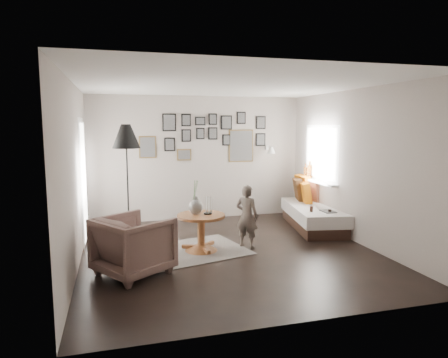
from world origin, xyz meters
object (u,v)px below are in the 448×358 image
object	(u,v)px
vase	(196,204)
daybed	(311,212)
armchair	(134,245)
magazine_basket	(127,259)
demijohn_large	(311,224)
demijohn_small	(329,226)
pedestal_table	(201,234)
child	(247,216)
floor_lamp	(126,141)

from	to	relation	value
vase	daybed	distance (m)	2.71
daybed	armchair	distance (m)	3.88
daybed	magazine_basket	size ratio (longest dim) A/B	4.78
demijohn_large	demijohn_small	world-z (taller)	demijohn_large
armchair	demijohn_small	size ratio (longest dim) A/B	1.80
pedestal_table	armchair	distance (m)	1.31
magazine_basket	child	bearing A→B (deg)	20.56
armchair	floor_lamp	xyz separation A→B (m)	(-0.01, 1.63, 1.33)
vase	magazine_basket	size ratio (longest dim) A/B	1.27
vase	floor_lamp	size ratio (longest dim) A/B	0.27
armchair	magazine_basket	bearing A→B (deg)	54.05
pedestal_table	demijohn_large	distance (m)	2.15
pedestal_table	demijohn_large	xyz separation A→B (m)	(2.12, 0.36, -0.07)
armchair	magazine_basket	size ratio (longest dim) A/B	2.06
daybed	child	size ratio (longest dim) A/B	1.96
daybed	child	xyz separation A→B (m)	(-1.66, -0.95, 0.23)
pedestal_table	child	bearing A→B (deg)	-0.47
pedestal_table	daybed	xyz separation A→B (m)	(2.42, 0.94, 0.01)
vase	floor_lamp	xyz separation A→B (m)	(-1.01, 0.88, 0.97)
magazine_basket	demijohn_large	distance (m)	3.47
pedestal_table	armchair	bearing A→B (deg)	-145.74
armchair	floor_lamp	bearing A→B (deg)	-34.17
magazine_basket	child	world-z (taller)	child
daybed	child	bearing A→B (deg)	-139.97
vase	daybed	world-z (taller)	vase
vase	demijohn_large	world-z (taller)	vase
demijohn_large	child	xyz separation A→B (m)	(-1.35, -0.37, 0.31)
demijohn_small	floor_lamp	bearing A→B (deg)	169.39
child	floor_lamp	bearing A→B (deg)	14.51
magazine_basket	armchair	bearing A→B (deg)	-1.51
floor_lamp	vase	bearing A→B (deg)	-41.09
vase	pedestal_table	bearing A→B (deg)	-14.04
child	armchair	bearing A→B (deg)	62.19
magazine_basket	floor_lamp	bearing A→B (deg)	86.90
demijohn_large	demijohn_small	bearing A→B (deg)	-21.53
daybed	demijohn_large	world-z (taller)	daybed
demijohn_large	child	bearing A→B (deg)	-164.83
pedestal_table	daybed	size ratio (longest dim) A/B	0.37
floor_lamp	demijohn_large	world-z (taller)	floor_lamp
demijohn_small	child	distance (m)	1.71
armchair	child	distance (m)	1.98
floor_lamp	demijohn_large	xyz separation A→B (m)	(3.20, -0.54, -1.53)
pedestal_table	armchair	world-z (taller)	armchair
vase	magazine_basket	distance (m)	1.44
magazine_basket	demijohn_large	bearing A→B (deg)	18.38
daybed	demijohn_large	size ratio (longest dim) A/B	3.80
vase	daybed	size ratio (longest dim) A/B	0.27
demijohn_large	armchair	bearing A→B (deg)	-161.06
demijohn_small	pedestal_table	bearing A→B (deg)	-174.31
daybed	armchair	size ratio (longest dim) A/B	2.32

